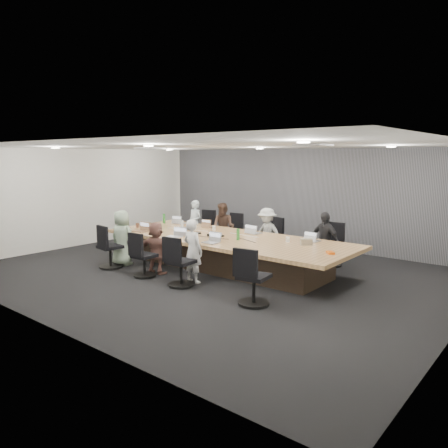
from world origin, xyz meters
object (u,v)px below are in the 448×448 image
Objects in this scene: person_4 at (122,238)px; mug_brown at (137,225)px; chair_5 at (144,259)px; chair_7 at (254,281)px; chair_4 at (110,250)px; snack_packet at (330,253)px; chair_3 at (331,248)px; laptop_5 at (174,237)px; chair_2 at (274,241)px; laptop_1 at (210,227)px; laptop_0 at (181,223)px; bottle_green_right at (238,234)px; bottle_green_left at (164,218)px; bottle_clear at (182,225)px; person_6 at (193,251)px; laptop_2 at (254,233)px; chair_1 at (231,235)px; person_2 at (267,234)px; laptop_6 at (210,243)px; stapler at (210,235)px; chair_0 at (203,231)px; conference_table at (227,251)px; person_3 at (324,241)px; canvas_bag at (306,242)px; person_0 at (195,224)px; chair_6 at (181,266)px; person_5 at (156,248)px; laptop_3 at (313,241)px.

mug_brown is at bearing -68.65° from person_4.
chair_7 is (2.89, 0.00, 0.04)m from chair_5.
chair_4 is 5.02m from snack_packet.
chair_5 is 3.91m from snack_packet.
chair_3 is 2.44× the size of laptop_5.
chair_2 is at bearing 63.80° from chair_4.
person_4 is at bearing 61.44° from laptop_1.
laptop_0 is 1.24× the size of bottle_green_right.
bottle_green_left reaches higher than bottle_clear.
laptop_1 is 0.22× the size of person_6.
laptop_2 is (1.41, 0.00, 0.00)m from laptop_1.
laptop_0 is (-1.07, -0.90, 0.34)m from chair_1.
laptop_6 is (-0.03, -2.15, 0.10)m from person_2.
mug_brown reaches higher than chair_2.
person_2 reaches higher than stapler.
bottle_green_left is at bearing 159.30° from bottle_clear.
snack_packet is at bearing 148.78° from chair_0.
conference_table is 17.02× the size of laptop_2.
chair_2 is 0.94× the size of chair_7.
bottle_green_right is at bearing 10.87° from laptop_5.
chair_3 is 0.64× the size of person_3.
chair_0 is at bearing 79.61° from mug_brown.
laptop_1 is 2.34m from person_4.
chair_7 is (1.75, -3.40, 0.02)m from chair_2.
laptop_6 is at bearing -146.49° from canvas_bag.
person_4 reaches higher than snack_packet.
chair_1 is at bearing -115.64° from person_4.
person_0 is (-4.05, -0.35, 0.25)m from chair_3.
bottle_green_left reaches higher than chair_3.
laptop_0 is 0.94× the size of laptop_6.
chair_6 is at bearing -2.53° from chair_5.
person_5 reaches higher than bottle_green_left.
chair_3 is at bearing 25.63° from mug_brown.
chair_2 is 2.32× the size of laptop_5.
laptop_5 is (1.35, -2.50, 0.34)m from chair_0.
bottle_clear is (-1.73, 0.90, 0.10)m from laptop_6.
person_2 is at bearing -85.69° from laptop_2.
person_6 is at bearing 171.89° from person_5.
chair_4 is at bearing 177.47° from chair_5.
bottle_green_left is 1.68× the size of stapler.
laptop_1 is 2.98m from laptop_3.
laptop_6 is (2.30, 0.90, 0.33)m from chair_4.
chair_4 reaches higher than laptop_1.
chair_3 is 1.62m from person_2.
bottle_green_left is (-2.65, 0.52, 0.47)m from conference_table.
chair_0 is 0.62× the size of person_6.
bottle_clear is at bearing 127.42° from chair_6.
chair_2 is 5.10× the size of stapler.
person_2 reaches higher than chair_2.
laptop_3 is at bearing -125.47° from person_6.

